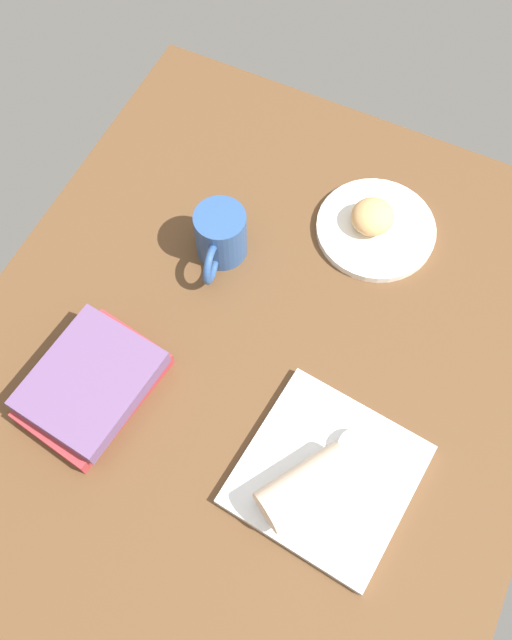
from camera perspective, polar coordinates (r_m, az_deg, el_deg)
dining_table at (r=109.25cm, az=-0.16°, el=-4.09°), size 110.00×90.00×4.00cm
round_plate at (r=120.11cm, az=9.87°, el=7.42°), size 20.31×20.31×1.40cm
scone_pastry at (r=117.72cm, az=9.61°, el=8.43°), size 9.71×9.59×4.68cm
square_plate at (r=101.80cm, az=5.90°, el=-12.60°), size 25.77×25.77×1.60cm
sauce_cup at (r=101.21cm, az=8.33°, el=-10.53°), size 5.70×5.70×2.15cm
breakfast_wrap at (r=97.16cm, az=4.15°, el=-13.56°), size 14.76×12.40×6.19cm
book_stack at (r=105.83cm, az=-13.40°, el=-5.22°), size 23.12×17.43×6.02cm
coffee_mug at (r=112.82cm, az=-2.98°, el=6.97°), size 13.43×8.49×9.50cm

